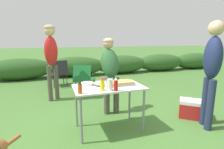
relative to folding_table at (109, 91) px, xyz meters
The scene contains 17 objects.
ground_plane 0.66m from the folding_table, ahead, with size 60.00×60.00×0.00m, color #477533.
shrub_hedge 4.51m from the folding_table, 90.00° to the left, with size 14.40×0.90×0.78m.
folding_table is the anchor object (origin of this frame).
food_tray 0.26m from the folding_table, 10.69° to the left, with size 0.42×0.28×0.06m.
plate_stack 0.37m from the folding_table, 147.89° to the left, with size 0.20×0.20×0.04m, color white.
mixing_bowl 0.19m from the folding_table, 136.87° to the left, with size 0.22×0.22×0.07m, color #ADBC99.
paper_cup_stack 0.28m from the folding_table, 103.15° to the right, with size 0.08×0.08×0.17m, color white.
mayo_bottle 0.15m from the folding_table, 147.04° to the right, with size 0.06×0.06×0.13m.
hot_sauce_bottle 0.56m from the folding_table, 154.65° to the right, with size 0.06×0.06×0.17m.
mustard_bottle 0.30m from the folding_table, 129.51° to the right, with size 0.06×0.06×0.20m.
ketchup_bottle 0.31m from the folding_table, 83.79° to the right, with size 0.06×0.06×0.20m.
standing_person_in_red_jacket 0.79m from the folding_table, 70.41° to the left, with size 0.37×0.47×1.50m.
standing_person_in_olive_jacket 1.71m from the folding_table, 15.56° to the right, with size 0.38×0.43×1.76m.
standing_person_in_navy_coat 2.05m from the folding_table, 115.29° to the left, with size 0.39×0.36×1.80m.
camp_chair_green_behind_table 1.96m from the folding_table, 92.05° to the left, with size 0.68×0.73×0.83m.
camp_chair_near_hedge 3.14m from the folding_table, 102.12° to the left, with size 0.58×0.67×0.83m.
cooler_box 1.73m from the folding_table, ahead, with size 0.57×0.55×0.34m.
Camera 1 is at (-0.80, -2.55, 1.48)m, focal length 28.00 mm.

